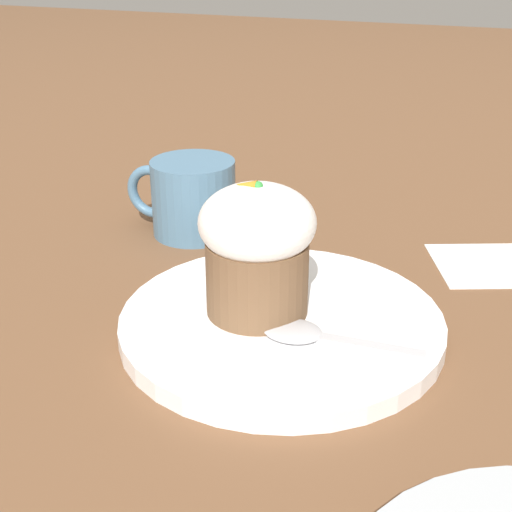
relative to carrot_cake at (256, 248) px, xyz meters
name	(u,v)px	position (x,y,z in m)	size (l,w,h in m)	color
ground_plane	(281,332)	(-0.02, 0.00, -0.07)	(4.00, 4.00, 0.00)	brown
dessert_plate	(281,323)	(-0.02, 0.00, -0.06)	(0.26, 0.26, 0.02)	white
carrot_cake	(256,248)	(0.00, 0.00, 0.00)	(0.09, 0.09, 0.11)	brown
spoon	(309,334)	(-0.05, 0.02, -0.05)	(0.12, 0.04, 0.01)	#B7B7BC
coffee_cup	(191,197)	(0.14, -0.16, -0.03)	(0.12, 0.09, 0.08)	teal
paper_napkin	(495,264)	(-0.17, -0.19, -0.07)	(0.14, 0.13, 0.00)	white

